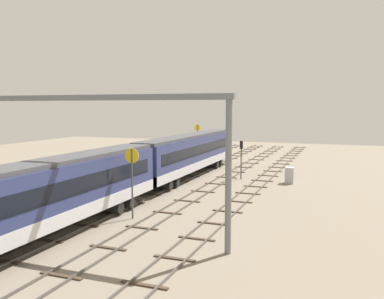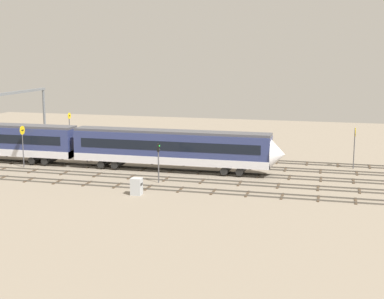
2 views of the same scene
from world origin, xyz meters
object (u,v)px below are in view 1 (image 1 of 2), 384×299
object	(u,v)px
speed_sign_far_trackside	(197,134)
signal_light_trackside_departure	(241,154)
overhead_gantry	(64,127)
train	(143,168)
relay_cabinet	(290,175)
signal_light_trackside_approach	(119,167)
speed_sign_mid_trackside	(132,171)

from	to	relation	value
speed_sign_far_trackside	signal_light_trackside_departure	distance (m)	24.59
overhead_gantry	train	bearing A→B (deg)	0.50
overhead_gantry	relay_cabinet	bearing A→B (deg)	-26.82
signal_light_trackside_approach	signal_light_trackside_departure	world-z (taller)	signal_light_trackside_departure
train	speed_sign_far_trackside	size ratio (longest dim) A/B	9.83
speed_sign_mid_trackside	speed_sign_far_trackside	bearing A→B (deg)	13.23
speed_sign_mid_trackside	speed_sign_far_trackside	size ratio (longest dim) A/B	1.02
relay_cabinet	signal_light_trackside_approach	bearing A→B (deg)	130.62
speed_sign_far_trackside	relay_cabinet	world-z (taller)	speed_sign_far_trackside
overhead_gantry	signal_light_trackside_approach	world-z (taller)	overhead_gantry
overhead_gantry	signal_light_trackside_approach	size ratio (longest dim) A/B	5.42
speed_sign_mid_trackside	signal_light_trackside_departure	xyz separation A→B (m)	(18.78, -3.53, -0.64)
overhead_gantry	speed_sign_far_trackside	bearing A→B (deg)	8.90
overhead_gantry	signal_light_trackside_departure	size ratio (longest dim) A/B	5.14
signal_light_trackside_departure	signal_light_trackside_approach	bearing A→B (deg)	146.06
speed_sign_far_trackside	overhead_gantry	bearing A→B (deg)	-171.10
overhead_gantry	speed_sign_mid_trackside	bearing A→B (deg)	-28.68
train	speed_sign_mid_trackside	size ratio (longest dim) A/B	9.68
speed_sign_far_trackside	signal_light_trackside_approach	xyz separation A→B (m)	(-33.45, -4.46, -0.74)
signal_light_trackside_approach	relay_cabinet	world-z (taller)	signal_light_trackside_approach
speed_sign_far_trackside	relay_cabinet	bearing A→B (deg)	-139.54
speed_sign_far_trackside	signal_light_trackside_departure	xyz separation A→B (m)	(-20.95, -12.87, -0.60)
train	speed_sign_mid_trackside	xyz separation A→B (m)	(-6.56, -2.52, 0.85)
speed_sign_mid_trackside	train	bearing A→B (deg)	20.99
train	overhead_gantry	xyz separation A→B (m)	(-10.99, -0.10, 4.26)
overhead_gantry	speed_sign_mid_trackside	xyz separation A→B (m)	(4.43, -2.42, -3.40)
overhead_gantry	speed_sign_far_trackside	world-z (taller)	overhead_gantry
signal_light_trackside_approach	relay_cabinet	size ratio (longest dim) A/B	2.39
speed_sign_far_trackside	signal_light_trackside_departure	bearing A→B (deg)	-148.43
signal_light_trackside_approach	speed_sign_mid_trackside	bearing A→B (deg)	-142.14
speed_sign_far_trackside	signal_light_trackside_approach	bearing A→B (deg)	-172.41
train	speed_sign_mid_trackside	world-z (taller)	speed_sign_mid_trackside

